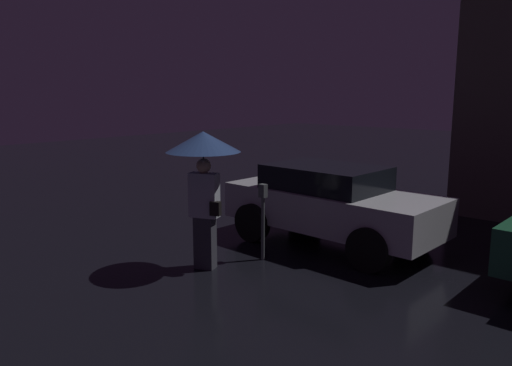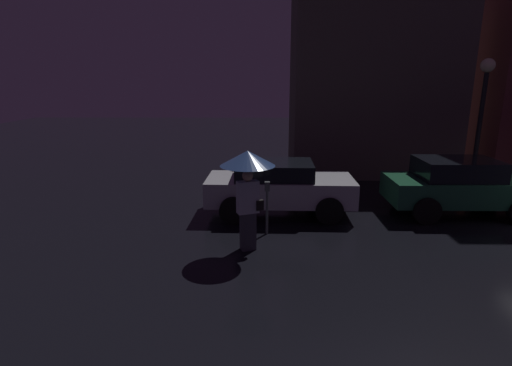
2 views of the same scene
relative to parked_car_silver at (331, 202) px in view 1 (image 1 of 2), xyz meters
The scene contains 3 objects.
parked_car_silver is the anchor object (origin of this frame).
pedestrian_with_umbrella 2.72m from the parked_car_silver, 107.56° to the right, with size 1.15×1.15×2.19m.
parking_meter 1.55m from the parked_car_silver, 102.77° to the right, with size 0.12×0.10×1.29m.
Camera 1 is at (-2.60, -6.31, 2.78)m, focal length 35.00 mm.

